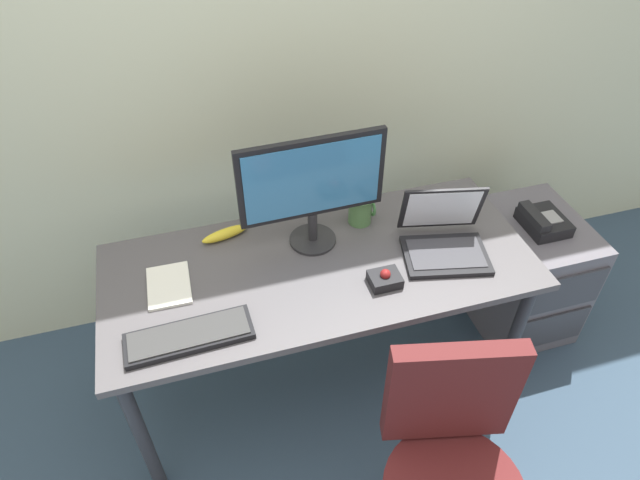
{
  "coord_description": "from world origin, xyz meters",
  "views": [
    {
      "loc": [
        -0.42,
        -1.41,
        2.17
      ],
      "look_at": [
        0.0,
        0.0,
        0.85
      ],
      "focal_mm": 31.22,
      "sensor_mm": 36.0,
      "label": 1
    }
  ],
  "objects_px": {
    "coffee_mug": "(361,210)",
    "paper_notepad": "(169,286)",
    "banana": "(225,234)",
    "trackball_mouse": "(385,279)",
    "file_cabinet": "(524,272)",
    "monitor_main": "(312,185)",
    "cell_phone": "(451,204)",
    "keyboard": "(189,336)",
    "laptop": "(444,238)",
    "desk_phone": "(543,221)"
  },
  "relations": [
    {
      "from": "desk_phone",
      "to": "coffee_mug",
      "type": "height_order",
      "value": "coffee_mug"
    },
    {
      "from": "coffee_mug",
      "to": "laptop",
      "type": "bearing_deg",
      "value": -44.57
    },
    {
      "from": "coffee_mug",
      "to": "file_cabinet",
      "type": "bearing_deg",
      "value": -6.19
    },
    {
      "from": "file_cabinet",
      "to": "coffee_mug",
      "type": "height_order",
      "value": "coffee_mug"
    },
    {
      "from": "paper_notepad",
      "to": "file_cabinet",
      "type": "bearing_deg",
      "value": 2.28
    },
    {
      "from": "desk_phone",
      "to": "coffee_mug",
      "type": "xyz_separation_m",
      "value": [
        -0.81,
        0.1,
        0.16
      ]
    },
    {
      "from": "banana",
      "to": "cell_phone",
      "type": "bearing_deg",
      "value": -3.87
    },
    {
      "from": "monitor_main",
      "to": "trackball_mouse",
      "type": "height_order",
      "value": "monitor_main"
    },
    {
      "from": "file_cabinet",
      "to": "cell_phone",
      "type": "height_order",
      "value": "cell_phone"
    },
    {
      "from": "coffee_mug",
      "to": "paper_notepad",
      "type": "relative_size",
      "value": 0.55
    },
    {
      "from": "cell_phone",
      "to": "banana",
      "type": "bearing_deg",
      "value": -150.43
    },
    {
      "from": "file_cabinet",
      "to": "desk_phone",
      "type": "distance_m",
      "value": 0.33
    },
    {
      "from": "laptop",
      "to": "cell_phone",
      "type": "distance_m",
      "value": 0.28
    },
    {
      "from": "file_cabinet",
      "to": "cell_phone",
      "type": "xyz_separation_m",
      "value": [
        -0.42,
        0.08,
        0.44
      ]
    },
    {
      "from": "desk_phone",
      "to": "keyboard",
      "type": "relative_size",
      "value": 0.48
    },
    {
      "from": "banana",
      "to": "file_cabinet",
      "type": "bearing_deg",
      "value": -5.96
    },
    {
      "from": "desk_phone",
      "to": "trackball_mouse",
      "type": "bearing_deg",
      "value": -163.61
    },
    {
      "from": "desk_phone",
      "to": "cell_phone",
      "type": "relative_size",
      "value": 1.41
    },
    {
      "from": "monitor_main",
      "to": "cell_phone",
      "type": "bearing_deg",
      "value": 4.8
    },
    {
      "from": "trackball_mouse",
      "to": "banana",
      "type": "xyz_separation_m",
      "value": [
        -0.5,
        0.4,
        -0.0
      ]
    },
    {
      "from": "file_cabinet",
      "to": "banana",
      "type": "height_order",
      "value": "banana"
    },
    {
      "from": "desk_phone",
      "to": "trackball_mouse",
      "type": "xyz_separation_m",
      "value": [
        -0.84,
        -0.25,
        0.13
      ]
    },
    {
      "from": "file_cabinet",
      "to": "monitor_main",
      "type": "distance_m",
      "value": 1.25
    },
    {
      "from": "desk_phone",
      "to": "coffee_mug",
      "type": "distance_m",
      "value": 0.83
    },
    {
      "from": "coffee_mug",
      "to": "cell_phone",
      "type": "distance_m",
      "value": 0.4
    },
    {
      "from": "monitor_main",
      "to": "cell_phone",
      "type": "height_order",
      "value": "monitor_main"
    },
    {
      "from": "keyboard",
      "to": "banana",
      "type": "xyz_separation_m",
      "value": [
        0.19,
        0.46,
        0.01
      ]
    },
    {
      "from": "laptop",
      "to": "trackball_mouse",
      "type": "xyz_separation_m",
      "value": [
        -0.28,
        -0.11,
        -0.03
      ]
    },
    {
      "from": "cell_phone",
      "to": "desk_phone",
      "type": "bearing_deg",
      "value": 20.48
    },
    {
      "from": "coffee_mug",
      "to": "banana",
      "type": "height_order",
      "value": "coffee_mug"
    },
    {
      "from": "keyboard",
      "to": "coffee_mug",
      "type": "distance_m",
      "value": 0.83
    },
    {
      "from": "desk_phone",
      "to": "keyboard",
      "type": "distance_m",
      "value": 1.57
    },
    {
      "from": "trackball_mouse",
      "to": "coffee_mug",
      "type": "distance_m",
      "value": 0.35
    },
    {
      "from": "file_cabinet",
      "to": "monitor_main",
      "type": "relative_size",
      "value": 1.09
    },
    {
      "from": "keyboard",
      "to": "laptop",
      "type": "bearing_deg",
      "value": 9.48
    },
    {
      "from": "monitor_main",
      "to": "file_cabinet",
      "type": "bearing_deg",
      "value": -1.49
    },
    {
      "from": "coffee_mug",
      "to": "banana",
      "type": "bearing_deg",
      "value": 174.38
    },
    {
      "from": "file_cabinet",
      "to": "desk_phone",
      "type": "xyz_separation_m",
      "value": [
        -0.01,
        -0.02,
        0.33
      ]
    },
    {
      "from": "laptop",
      "to": "coffee_mug",
      "type": "height_order",
      "value": "laptop"
    },
    {
      "from": "desk_phone",
      "to": "laptop",
      "type": "distance_m",
      "value": 0.6
    },
    {
      "from": "paper_notepad",
      "to": "cell_phone",
      "type": "xyz_separation_m",
      "value": [
        1.17,
        0.14,
        -0.0
      ]
    },
    {
      "from": "paper_notepad",
      "to": "banana",
      "type": "height_order",
      "value": "banana"
    },
    {
      "from": "file_cabinet",
      "to": "laptop",
      "type": "bearing_deg",
      "value": -164.92
    },
    {
      "from": "monitor_main",
      "to": "banana",
      "type": "relative_size",
      "value": 2.84
    },
    {
      "from": "keyboard",
      "to": "coffee_mug",
      "type": "bearing_deg",
      "value": 29.06
    },
    {
      "from": "banana",
      "to": "desk_phone",
      "type": "bearing_deg",
      "value": -6.69
    },
    {
      "from": "paper_notepad",
      "to": "coffee_mug",
      "type": "bearing_deg",
      "value": 11.12
    },
    {
      "from": "keyboard",
      "to": "monitor_main",
      "type": "bearing_deg",
      "value": 33.79
    },
    {
      "from": "coffee_mug",
      "to": "paper_notepad",
      "type": "height_order",
      "value": "coffee_mug"
    },
    {
      "from": "desk_phone",
      "to": "file_cabinet",
      "type": "bearing_deg",
      "value": 63.22
    }
  ]
}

